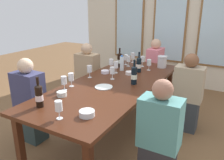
# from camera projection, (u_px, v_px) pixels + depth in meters

# --- Properties ---
(ground_plane) EXTENTS (12.00, 12.00, 0.00)m
(ground_plane) POSITION_uv_depth(u_px,v_px,m) (113.00, 132.00, 3.24)
(ground_plane) COLOR brown
(back_wall_with_windows) EXTENTS (4.25, 0.10, 2.90)m
(back_wall_with_windows) POSITION_uv_depth(u_px,v_px,m) (171.00, 18.00, 4.85)
(back_wall_with_windows) COLOR beige
(back_wall_with_windows) RESTS_ON ground
(dining_table) EXTENTS (1.05, 2.59, 0.74)m
(dining_table) POSITION_uv_depth(u_px,v_px,m) (113.00, 87.00, 3.03)
(dining_table) COLOR #452011
(dining_table) RESTS_ON ground
(white_plate_0) EXTENTS (0.22, 0.22, 0.01)m
(white_plate_0) POSITION_uv_depth(u_px,v_px,m) (104.00, 87.00, 2.84)
(white_plate_0) COLOR white
(white_plate_0) RESTS_ON dining_table
(metal_pitcher) EXTENTS (0.16, 0.16, 0.19)m
(metal_pitcher) POSITION_uv_depth(u_px,v_px,m) (162.00, 62.00, 3.70)
(metal_pitcher) COLOR silver
(metal_pitcher) RESTS_ON dining_table
(wine_bottle_0) EXTENTS (0.08, 0.08, 0.32)m
(wine_bottle_0) POSITION_uv_depth(u_px,v_px,m) (134.00, 75.00, 2.92)
(wine_bottle_0) COLOR black
(wine_bottle_0) RESTS_ON dining_table
(wine_bottle_1) EXTENTS (0.08, 0.08, 0.31)m
(wine_bottle_1) POSITION_uv_depth(u_px,v_px,m) (139.00, 65.00, 3.45)
(wine_bottle_1) COLOR black
(wine_bottle_1) RESTS_ON dining_table
(wine_bottle_2) EXTENTS (0.08, 0.08, 0.31)m
(wine_bottle_2) POSITION_uv_depth(u_px,v_px,m) (39.00, 96.00, 2.27)
(wine_bottle_2) COLOR black
(wine_bottle_2) RESTS_ON dining_table
(wine_bottle_3) EXTENTS (0.08, 0.08, 0.31)m
(wine_bottle_3) POSITION_uv_depth(u_px,v_px,m) (120.00, 60.00, 3.73)
(wine_bottle_3) COLOR black
(wine_bottle_3) RESTS_ON dining_table
(tasting_bowl_0) EXTENTS (0.15, 0.15, 0.05)m
(tasting_bowl_0) POSITION_uv_depth(u_px,v_px,m) (87.00, 113.00, 2.10)
(tasting_bowl_0) COLOR white
(tasting_bowl_0) RESTS_ON dining_table
(tasting_bowl_1) EXTENTS (0.12, 0.12, 0.05)m
(tasting_bowl_1) POSITION_uv_depth(u_px,v_px,m) (105.00, 72.00, 3.41)
(tasting_bowl_1) COLOR white
(tasting_bowl_1) RESTS_ON dining_table
(tasting_bowl_2) EXTENTS (0.11, 0.11, 0.05)m
(tasting_bowl_2) POSITION_uv_depth(u_px,v_px,m) (129.00, 73.00, 3.35)
(tasting_bowl_2) COLOR white
(tasting_bowl_2) RESTS_ON dining_table
(tasting_bowl_3) EXTENTS (0.11, 0.11, 0.05)m
(tasting_bowl_3) POSITION_uv_depth(u_px,v_px,m) (62.00, 94.00, 2.56)
(tasting_bowl_3) COLOR white
(tasting_bowl_3) RESTS_ON dining_table
(water_bottle) EXTENTS (0.06, 0.06, 0.24)m
(water_bottle) POSITION_uv_depth(u_px,v_px,m) (122.00, 63.00, 3.54)
(water_bottle) COLOR white
(water_bottle) RESTS_ON dining_table
(wine_glass_0) EXTENTS (0.07, 0.07, 0.17)m
(wine_glass_0) POSITION_uv_depth(u_px,v_px,m) (64.00, 81.00, 2.71)
(wine_glass_0) COLOR white
(wine_glass_0) RESTS_ON dining_table
(wine_glass_1) EXTENTS (0.07, 0.07, 0.17)m
(wine_glass_1) POSITION_uv_depth(u_px,v_px,m) (128.00, 59.00, 3.77)
(wine_glass_1) COLOR white
(wine_glass_1) RESTS_ON dining_table
(wine_glass_2) EXTENTS (0.07, 0.07, 0.17)m
(wine_glass_2) POSITION_uv_depth(u_px,v_px,m) (142.00, 60.00, 3.76)
(wine_glass_2) COLOR white
(wine_glass_2) RESTS_ON dining_table
(wine_glass_3) EXTENTS (0.07, 0.07, 0.17)m
(wine_glass_3) POSITION_uv_depth(u_px,v_px,m) (59.00, 106.00, 2.03)
(wine_glass_3) COLOR white
(wine_glass_3) RESTS_ON dining_table
(wine_glass_4) EXTENTS (0.07, 0.07, 0.17)m
(wine_glass_4) POSITION_uv_depth(u_px,v_px,m) (111.00, 62.00, 3.57)
(wine_glass_4) COLOR white
(wine_glass_4) RESTS_ON dining_table
(wine_glass_5) EXTENTS (0.07, 0.07, 0.17)m
(wine_glass_5) POSITION_uv_depth(u_px,v_px,m) (133.00, 56.00, 4.02)
(wine_glass_5) COLOR white
(wine_glass_5) RESTS_ON dining_table
(wine_glass_6) EXTENTS (0.07, 0.07, 0.17)m
(wine_glass_6) POSITION_uv_depth(u_px,v_px,m) (116.00, 65.00, 3.40)
(wine_glass_6) COLOR white
(wine_glass_6) RESTS_ON dining_table
(wine_glass_7) EXTENTS (0.07, 0.07, 0.17)m
(wine_glass_7) POSITION_uv_depth(u_px,v_px,m) (90.00, 69.00, 3.19)
(wine_glass_7) COLOR white
(wine_glass_7) RESTS_ON dining_table
(wine_glass_8) EXTENTS (0.07, 0.07, 0.17)m
(wine_glass_8) POSITION_uv_depth(u_px,v_px,m) (126.00, 58.00, 3.88)
(wine_glass_8) COLOR white
(wine_glass_8) RESTS_ON dining_table
(wine_glass_9) EXTENTS (0.07, 0.07, 0.17)m
(wine_glass_9) POSITION_uv_depth(u_px,v_px,m) (112.00, 71.00, 3.11)
(wine_glass_9) COLOR white
(wine_glass_9) RESTS_ON dining_table
(wine_glass_10) EXTENTS (0.07, 0.07, 0.17)m
(wine_glass_10) POSITION_uv_depth(u_px,v_px,m) (149.00, 63.00, 3.54)
(wine_glass_10) COLOR white
(wine_glass_10) RESTS_ON dining_table
(wine_glass_11) EXTENTS (0.07, 0.07, 0.17)m
(wine_glass_11) POSITION_uv_depth(u_px,v_px,m) (71.00, 77.00, 2.84)
(wine_glass_11) COLOR white
(wine_glass_11) RESTS_ON dining_table
(seated_person_0) EXTENTS (0.38, 0.24, 1.11)m
(seated_person_0) POSITION_uv_depth(u_px,v_px,m) (30.00, 103.00, 2.91)
(seated_person_0) COLOR #293838
(seated_person_0) RESTS_ON ground
(seated_person_1) EXTENTS (0.38, 0.24, 1.11)m
(seated_person_1) POSITION_uv_depth(u_px,v_px,m) (159.00, 138.00, 2.14)
(seated_person_1) COLOR #2C2B2E
(seated_person_1) RESTS_ON ground
(seated_person_2) EXTENTS (0.38, 0.24, 1.11)m
(seated_person_2) POSITION_uv_depth(u_px,v_px,m) (88.00, 77.00, 3.97)
(seated_person_2) COLOR #2C2E3B
(seated_person_2) RESTS_ON ground
(seated_person_3) EXTENTS (0.38, 0.24, 1.11)m
(seated_person_3) POSITION_uv_depth(u_px,v_px,m) (188.00, 95.00, 3.17)
(seated_person_3) COLOR #30353A
(seated_person_3) RESTS_ON ground
(seated_person_4) EXTENTS (0.24, 0.38, 1.11)m
(seated_person_4) POSITION_uv_depth(u_px,v_px,m) (155.00, 69.00, 4.43)
(seated_person_4) COLOR #283935
(seated_person_4) RESTS_ON ground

